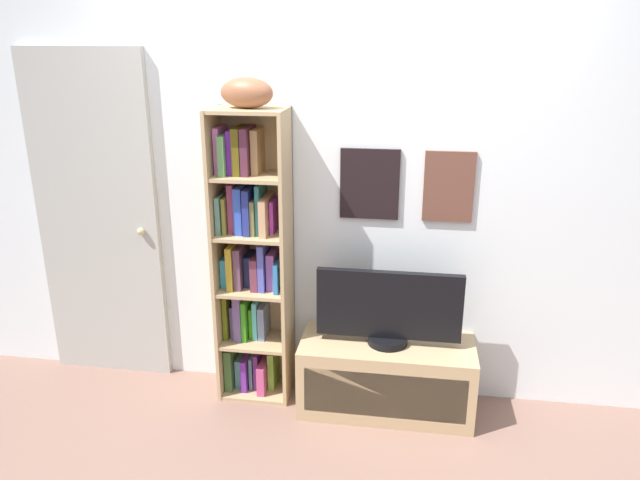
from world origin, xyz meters
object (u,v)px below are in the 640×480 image
Objects in this scene: television at (389,309)px; door at (98,221)px; football at (247,93)px; tv_stand at (386,376)px; bookshelf at (250,261)px.

television is 0.40× the size of door.
football is 1.73m from tv_stand.
football is at bearing 175.26° from television.
bookshelf reaches higher than tv_stand.
door reaches higher than bookshelf.
door is (-1.74, 0.18, 0.36)m from television.
football reaches higher than bookshelf.
tv_stand is at bearing -6.86° from bookshelf.
television is at bearing 90.00° from tv_stand.
television reaches higher than tv_stand.
door is at bearing 174.65° from bookshelf.
door is at bearing 173.02° from football.
television is at bearing -6.78° from bookshelf.
door reaches higher than television.
bookshelf is 0.93m from football.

